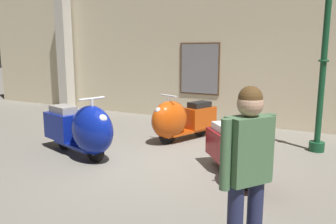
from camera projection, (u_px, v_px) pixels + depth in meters
name	position (u px, v px, depth m)	size (l,w,h in m)	color
ground_plane	(158.00, 166.00, 5.59)	(60.00, 60.00, 0.00)	slate
showroom_back_wall	(225.00, 52.00, 8.66)	(18.00, 0.63, 3.68)	beige
scooter_0	(83.00, 129.00, 5.99)	(1.89, 1.00, 1.11)	black
scooter_1	(179.00, 120.00, 7.05)	(1.02, 1.71, 1.01)	black
scooter_2	(240.00, 153.00, 4.85)	(1.39, 1.48, 0.97)	black
lamppost	(324.00, 61.00, 6.12)	(0.28, 0.28, 3.21)	#144728
visitor_0	(247.00, 167.00, 2.82)	(0.40, 0.46, 1.62)	black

